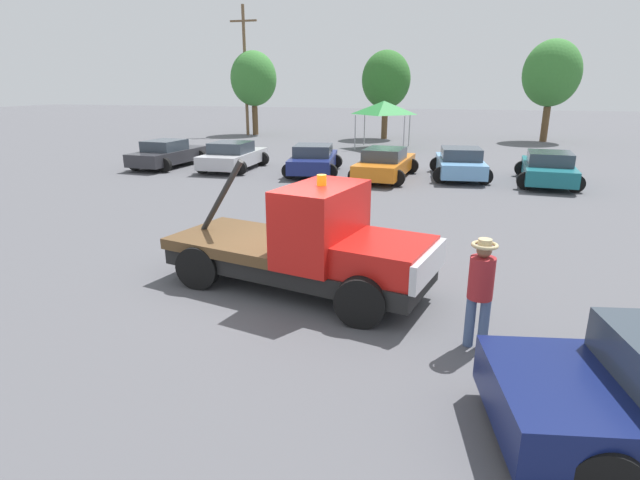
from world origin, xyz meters
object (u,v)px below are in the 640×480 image
(person_near_truck, at_px, (481,285))
(tree_left, at_px, (552,74))
(canopy_tent_green, at_px, (384,108))
(utility_pole, at_px, (245,68))
(parked_car_teal, at_px, (548,168))
(parked_car_orange, at_px, (385,164))
(traffic_cone, at_px, (381,241))
(parked_car_skyblue, at_px, (460,163))
(tree_right, at_px, (386,80))
(tow_truck, at_px, (310,247))
(tree_center, at_px, (254,79))
(parked_car_charcoal, at_px, (168,154))
(parked_car_silver, at_px, (233,156))
(parked_car_navy, at_px, (314,160))

(person_near_truck, relative_size, tree_left, 0.25)
(canopy_tent_green, distance_m, utility_pole, 13.66)
(parked_car_teal, bearing_deg, parked_car_orange, 98.58)
(parked_car_orange, relative_size, tree_left, 0.71)
(traffic_cone, bearing_deg, parked_car_orange, 98.23)
(parked_car_orange, bearing_deg, traffic_cone, -167.71)
(parked_car_skyblue, height_order, tree_right, tree_right)
(parked_car_skyblue, height_order, parked_car_teal, same)
(person_near_truck, relative_size, parked_car_skyblue, 0.40)
(tree_right, bearing_deg, tree_left, 5.90)
(tow_truck, xyz_separation_m, tree_center, (-13.84, 30.01, 3.46))
(parked_car_orange, xyz_separation_m, tree_left, (8.74, 18.04, 4.03))
(parked_car_orange, xyz_separation_m, tree_center, (-13.35, 17.20, 3.73))
(parked_car_charcoal, xyz_separation_m, tree_center, (-2.44, 16.91, 3.74))
(parked_car_orange, relative_size, utility_pole, 0.50)
(person_near_truck, xyz_separation_m, tree_right, (-6.28, 31.10, 3.23))
(tow_truck, bearing_deg, parked_car_teal, 77.73)
(person_near_truck, relative_size, utility_pole, 0.18)
(parked_car_teal, height_order, tree_center, tree_center)
(person_near_truck, relative_size, canopy_tent_green, 0.57)
(parked_car_silver, height_order, parked_car_skyblue, same)
(person_near_truck, height_order, parked_car_skyblue, person_near_truck)
(person_near_truck, xyz_separation_m, parked_car_navy, (-6.99, 14.63, -0.39))
(parked_car_silver, bearing_deg, parked_car_teal, -90.95)
(person_near_truck, xyz_separation_m, tree_left, (5.13, 32.28, 3.63))
(parked_car_navy, distance_m, tree_center, 19.91)
(parked_car_charcoal, height_order, canopy_tent_green, canopy_tent_green)
(tree_right, bearing_deg, parked_car_navy, -92.45)
(parked_car_skyblue, height_order, traffic_cone, parked_car_skyblue)
(traffic_cone, bearing_deg, tree_right, 98.69)
(parked_car_skyblue, distance_m, tree_right, 17.21)
(parked_car_orange, height_order, tree_center, tree_center)
(person_near_truck, height_order, tree_right, tree_right)
(utility_pole, bearing_deg, canopy_tent_green, -26.09)
(parked_car_silver, bearing_deg, parked_car_navy, -92.22)
(parked_car_navy, height_order, tree_center, tree_center)
(canopy_tent_green, xyz_separation_m, traffic_cone, (3.27, -20.91, -2.29))
(parked_car_teal, bearing_deg, utility_pole, 54.96)
(tow_truck, height_order, person_near_truck, tow_truck)
(tree_right, bearing_deg, parked_car_charcoal, -116.47)
(parked_car_teal, bearing_deg, tree_left, -3.61)
(parked_car_silver, height_order, utility_pole, utility_pole)
(tow_truck, xyz_separation_m, utility_pole, (-14.36, 29.63, 4.25))
(tow_truck, height_order, canopy_tent_green, canopy_tent_green)
(parked_car_navy, relative_size, parked_car_teal, 0.98)
(parked_car_skyblue, xyz_separation_m, parked_car_teal, (3.51, -0.45, 0.00))
(utility_pole, bearing_deg, parked_car_skyblue, -42.85)
(person_near_truck, relative_size, traffic_cone, 3.21)
(parked_car_silver, bearing_deg, traffic_cone, -141.25)
(tow_truck, bearing_deg, tree_left, 87.36)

